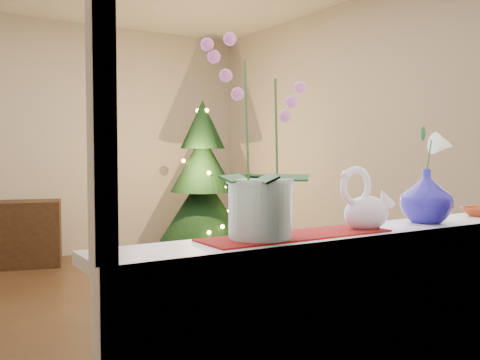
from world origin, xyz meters
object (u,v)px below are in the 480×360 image
(orchid_pot, at_px, (260,139))
(paperweight, at_px, (429,215))
(side_table, at_px, (15,234))
(xmas_tree, at_px, (203,179))
(blue_vase, at_px, (426,192))
(swan, at_px, (367,200))

(orchid_pot, relative_size, paperweight, 8.89)
(paperweight, relative_size, side_table, 0.08)
(orchid_pot, bearing_deg, side_table, 90.38)
(paperweight, bearing_deg, orchid_pot, 177.11)
(xmas_tree, bearing_deg, blue_vase, -105.36)
(blue_vase, distance_m, xmas_tree, 4.12)
(blue_vase, bearing_deg, paperweight, -126.92)
(blue_vase, height_order, xmas_tree, xmas_tree)
(swan, bearing_deg, paperweight, 5.44)
(orchid_pot, height_order, side_table, orchid_pot)
(swan, distance_m, blue_vase, 0.35)
(blue_vase, height_order, side_table, blue_vase)
(paperweight, bearing_deg, blue_vase, 53.08)
(swan, height_order, paperweight, swan)
(side_table, bearing_deg, paperweight, -64.32)
(orchid_pot, distance_m, swan, 0.50)
(side_table, bearing_deg, blue_vase, -63.96)
(swan, relative_size, blue_vase, 1.04)
(xmas_tree, bearing_deg, orchid_pot, -115.53)
(blue_vase, distance_m, side_table, 4.69)
(paperweight, xyz_separation_m, side_table, (-0.81, 4.59, -0.61))
(side_table, bearing_deg, swan, -68.27)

